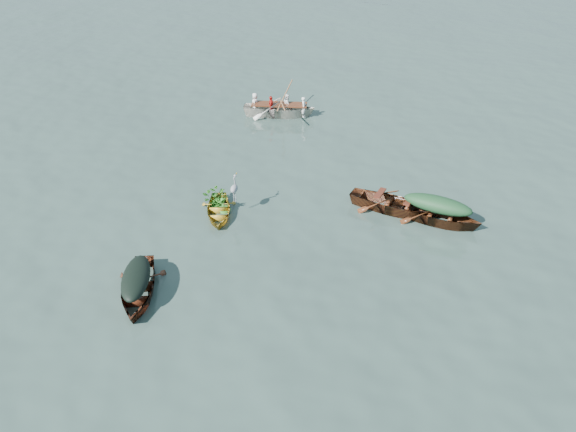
% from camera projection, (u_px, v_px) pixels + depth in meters
% --- Properties ---
extents(ground, '(140.00, 140.00, 0.00)m').
position_uv_depth(ground, '(280.00, 255.00, 16.30)').
color(ground, '#364B44').
rests_on(ground, ground).
extents(yellow_dinghy, '(1.86, 2.84, 0.67)m').
position_uv_depth(yellow_dinghy, '(219.00, 215.00, 18.12)').
color(yellow_dinghy, gold).
rests_on(yellow_dinghy, ground).
extents(dark_covered_boat, '(2.24, 3.68, 0.85)m').
position_uv_depth(dark_covered_boat, '(139.00, 295.00, 14.78)').
color(dark_covered_boat, '#532313').
rests_on(dark_covered_boat, ground).
extents(green_tarp_boat, '(4.10, 2.21, 0.89)m').
position_uv_depth(green_tarp_boat, '(435.00, 222.00, 17.77)').
color(green_tarp_boat, '#4D2812').
rests_on(green_tarp_boat, ground).
extents(open_wooden_boat, '(4.26, 2.31, 0.93)m').
position_uv_depth(open_wooden_boat, '(393.00, 211.00, 18.31)').
color(open_wooden_boat, brown).
rests_on(open_wooden_boat, ground).
extents(rowed_boat, '(4.59, 1.87, 1.07)m').
position_uv_depth(rowed_boat, '(279.00, 116.00, 25.13)').
color(rowed_boat, white).
rests_on(rowed_boat, ground).
extents(dark_tarp_cover, '(1.23, 2.03, 0.40)m').
position_uv_depth(dark_tarp_cover, '(136.00, 276.00, 14.45)').
color(dark_tarp_cover, black).
rests_on(dark_tarp_cover, dark_covered_boat).
extents(green_tarp_cover, '(2.26, 1.22, 0.52)m').
position_uv_depth(green_tarp_cover, '(438.00, 203.00, 17.39)').
color(green_tarp_cover, '#193F1D').
rests_on(green_tarp_cover, green_tarp_boat).
extents(thwart_benches, '(2.16, 1.28, 0.04)m').
position_uv_depth(thwart_benches, '(394.00, 199.00, 18.05)').
color(thwart_benches, '#491C11').
rests_on(thwart_benches, open_wooden_boat).
extents(heron, '(0.38, 0.46, 0.92)m').
position_uv_depth(heron, '(234.00, 192.00, 17.77)').
color(heron, '#95979D').
rests_on(heron, yellow_dinghy).
extents(dinghy_weeds, '(0.93, 1.07, 0.60)m').
position_uv_depth(dinghy_weeds, '(218.00, 190.00, 18.24)').
color(dinghy_weeds, '#226019').
rests_on(dinghy_weeds, yellow_dinghy).
extents(rowers, '(3.25, 1.58, 0.76)m').
position_uv_depth(rowers, '(279.00, 97.00, 24.64)').
color(rowers, white).
rests_on(rowers, rowed_boat).
extents(oars, '(0.91, 2.65, 0.06)m').
position_uv_depth(oars, '(279.00, 104.00, 24.83)').
color(oars, '#9B623A').
rests_on(oars, rowed_boat).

